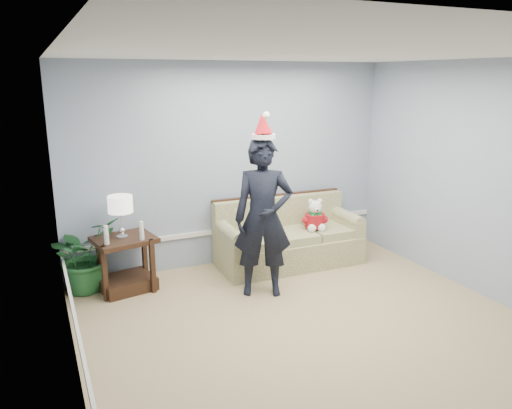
{
  "coord_description": "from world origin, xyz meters",
  "views": [
    {
      "loc": [
        -2.42,
        -3.65,
        2.51
      ],
      "look_at": [
        -0.08,
        1.55,
        1.03
      ],
      "focal_mm": 35.0,
      "sensor_mm": 36.0,
      "label": 1
    }
  ],
  "objects": [
    {
      "name": "wainscot_trim",
      "position": [
        -1.18,
        1.18,
        0.45
      ],
      "size": [
        4.49,
        4.99,
        0.06
      ],
      "color": "white",
      "rests_on": "room_shell"
    },
    {
      "name": "table_lamp",
      "position": [
        -1.56,
        2.09,
        1.05
      ],
      "size": [
        0.29,
        0.29,
        0.51
      ],
      "color": "silver",
      "rests_on": "side_table"
    },
    {
      "name": "teddy_bear",
      "position": [
        0.99,
        1.95,
        0.63
      ],
      "size": [
        0.33,
        0.34,
        0.44
      ],
      "rotation": [
        0.0,
        0.0,
        -0.26
      ],
      "color": "white",
      "rests_on": "sofa"
    },
    {
      "name": "santa_hat",
      "position": [
        -0.08,
        1.35,
        1.97
      ],
      "size": [
        0.31,
        0.34,
        0.31
      ],
      "rotation": [
        0.0,
        0.0,
        -0.22
      ],
      "color": "white",
      "rests_on": "man"
    },
    {
      "name": "sofa",
      "position": [
        0.64,
        2.09,
        0.32
      ],
      "size": [
        1.95,
        0.87,
        0.91
      ],
      "rotation": [
        0.0,
        0.0,
        -0.02
      ],
      "color": "#4F5A2A",
      "rests_on": "room_shell"
    },
    {
      "name": "room_shell",
      "position": [
        0.0,
        0.0,
        1.35
      ],
      "size": [
        4.54,
        5.04,
        2.74
      ],
      "color": "tan",
      "rests_on": "ground"
    },
    {
      "name": "candle_pair",
      "position": [
        -1.56,
        1.93,
        0.76
      ],
      "size": [
        0.45,
        0.06,
        0.22
      ],
      "color": "silver",
      "rests_on": "side_table"
    },
    {
      "name": "houseplant",
      "position": [
        -1.99,
        2.28,
        0.44
      ],
      "size": [
        1.04,
        1.02,
        0.88
      ],
      "primitive_type": "imported",
      "rotation": [
        0.0,
        0.0,
        0.63
      ],
      "color": "#22602E",
      "rests_on": "room_shell"
    },
    {
      "name": "man",
      "position": [
        -0.08,
        1.33,
        0.92
      ],
      "size": [
        0.79,
        0.67,
        1.85
      ],
      "primitive_type": "imported",
      "rotation": [
        0.0,
        0.0,
        -0.4
      ],
      "color": "black",
      "rests_on": "room_shell"
    },
    {
      "name": "side_table",
      "position": [
        -1.54,
        2.1,
        0.26
      ],
      "size": [
        0.78,
        0.69,
        0.66
      ],
      "rotation": [
        0.0,
        0.0,
        0.2
      ],
      "color": "#351D13",
      "rests_on": "room_shell"
    }
  ]
}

